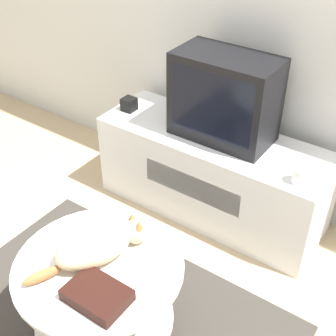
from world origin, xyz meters
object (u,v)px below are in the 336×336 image
(cat, at_px, (99,245))
(speaker, at_px, (129,104))
(tv, at_px, (225,98))
(dvd_box, at_px, (97,295))

(cat, bearing_deg, speaker, 55.32)
(speaker, bearing_deg, tv, 6.07)
(tv, height_order, speaker, tv)
(tv, height_order, dvd_box, tv)
(tv, relative_size, speaker, 6.96)
(tv, bearing_deg, speaker, -173.93)
(tv, xyz_separation_m, cat, (0.02, -1.06, -0.23))
(speaker, xyz_separation_m, dvd_box, (0.78, -1.17, -0.07))
(dvd_box, bearing_deg, cat, 129.75)
(tv, xyz_separation_m, dvd_box, (0.16, -1.24, -0.27))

